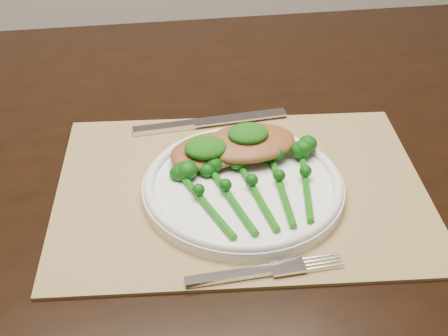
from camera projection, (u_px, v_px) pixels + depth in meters
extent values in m
cube|color=black|center=(169.00, 157.00, 0.91)|extent=(1.63, 0.95, 0.04)
cube|color=#9A7F4E|center=(241.00, 189.00, 0.81)|extent=(0.51, 0.40, 0.00)
cylinder|color=white|center=(243.00, 188.00, 0.80)|extent=(0.26, 0.26, 0.02)
torus|color=white|center=(243.00, 183.00, 0.79)|extent=(0.25, 0.25, 0.01)
cube|color=silver|center=(164.00, 128.00, 0.92)|extent=(0.09, 0.02, 0.01)
cube|color=silver|center=(240.00, 118.00, 0.94)|extent=(0.14, 0.03, 0.00)
cube|color=silver|center=(230.00, 276.00, 0.68)|extent=(0.10, 0.02, 0.01)
ellipsoid|color=brown|center=(212.00, 151.00, 0.83)|extent=(0.13, 0.11, 0.02)
ellipsoid|color=brown|center=(249.00, 143.00, 0.83)|extent=(0.13, 0.10, 0.03)
ellipsoid|color=#0D3F09|center=(206.00, 148.00, 0.81)|extent=(0.06, 0.05, 0.02)
ellipsoid|color=#0D3F09|center=(248.00, 134.00, 0.82)|extent=(0.05, 0.05, 0.02)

